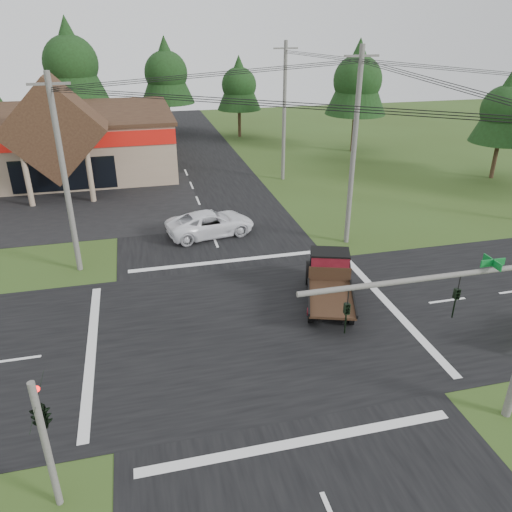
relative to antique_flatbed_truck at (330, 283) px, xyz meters
name	(u,v)px	position (x,y,z in m)	size (l,w,h in m)	color
ground	(252,328)	(-4.16, -1.15, -1.18)	(120.00, 120.00, 0.00)	#324719
road_ns	(252,328)	(-4.16, -1.15, -1.17)	(12.00, 120.00, 0.02)	black
road_ew	(252,328)	(-4.16, -1.15, -1.17)	(120.00, 12.00, 0.02)	black
parking_apron	(5,211)	(-18.16, 17.85, -1.17)	(28.00, 14.00, 0.02)	black
cvs_building	(2,143)	(-19.87, 28.42, 1.59)	(30.40, 18.20, 9.19)	gray
traffic_signal_mast	(490,314)	(1.65, -8.65, 3.24)	(8.12, 0.24, 7.00)	#595651
traffic_signal_corner	(38,405)	(-11.66, -8.47, 2.34)	(0.53, 2.48, 4.40)	#595651
utility_pole_nw	(64,176)	(-12.16, 6.85, 4.20)	(2.00, 0.30, 10.50)	#595651
utility_pole_ne	(354,149)	(3.84, 6.85, 4.71)	(2.00, 0.30, 11.50)	#595651
utility_pole_n	(284,112)	(3.84, 20.85, 4.55)	(2.00, 0.30, 11.20)	#595651
tree_row_c	(70,60)	(-14.16, 39.85, 7.54)	(7.28, 7.28, 13.13)	#332316
tree_row_d	(166,71)	(-4.16, 40.85, 6.19)	(6.16, 6.16, 11.11)	#332316
tree_row_e	(239,83)	(3.84, 38.85, 4.85)	(5.04, 5.04, 9.09)	#332316
tree_side_ne	(358,78)	(13.84, 28.85, 6.19)	(6.16, 6.16, 11.11)	#332316
tree_side_e_near	(506,107)	(21.84, 16.85, 4.85)	(5.04, 5.04, 9.09)	#332316
antique_flatbed_truck	(330,283)	(0.00, 0.00, 0.00)	(2.16, 5.66, 2.37)	#520B14
white_pickup	(211,223)	(-4.24, 10.02, -0.40)	(2.60, 5.64, 1.57)	white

